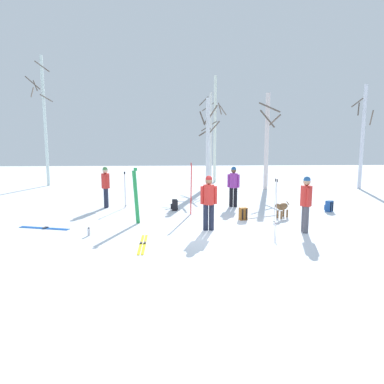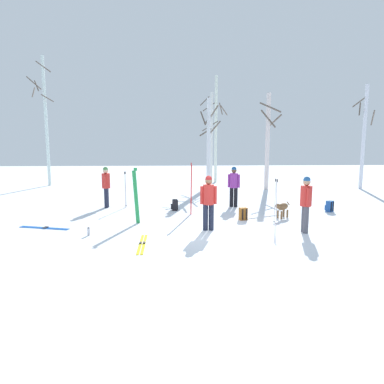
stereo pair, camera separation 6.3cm
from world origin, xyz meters
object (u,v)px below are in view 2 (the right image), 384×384
(backpack_1, at_px, (243,214))
(birch_tree_0, at_px, (45,119))
(backpack_2, at_px, (175,205))
(ski_pair_planted_0, at_px, (191,189))
(birch_tree_3, at_px, (216,129))
(person_1, at_px, (234,184))
(person_0, at_px, (306,201))
(water_bottle_0, at_px, (89,232))
(person_2, at_px, (208,199))
(ski_pair_lying_0, at_px, (44,228))
(birch_tree_2, at_px, (211,138))
(dog, at_px, (282,207))
(ski_poles_0, at_px, (276,200))
(birch_tree_4, at_px, (268,140))
(birch_tree_5, at_px, (364,136))
(backpack_0, at_px, (330,206))
(person_3, at_px, (106,184))
(birch_tree_1, at_px, (209,142))
(ski_pair_lying_1, at_px, (142,244))
(ski_pair_planted_1, at_px, (136,196))
(ski_poles_1, at_px, (125,189))

(backpack_1, xyz_separation_m, birch_tree_0, (-10.44, 10.16, 3.92))
(backpack_2, bearing_deg, ski_pair_planted_0, -52.88)
(birch_tree_3, bearing_deg, person_1, -91.51)
(person_0, bearing_deg, backpack_1, 131.51)
(water_bottle_0, bearing_deg, person_2, 7.42)
(ski_pair_lying_0, height_order, birch_tree_2, birch_tree_2)
(dog, relative_size, ski_poles_0, 0.46)
(birch_tree_3, distance_m, birch_tree_4, 4.58)
(person_2, relative_size, birch_tree_5, 0.29)
(ski_poles_0, relative_size, backpack_0, 3.49)
(person_3, relative_size, birch_tree_1, 0.33)
(ski_pair_lying_1, xyz_separation_m, birch_tree_5, (11.76, 10.60, 3.08))
(backpack_0, distance_m, birch_tree_0, 17.15)
(birch_tree_5, bearing_deg, backpack_1, -137.38)
(person_0, distance_m, ski_pair_lying_1, 5.04)
(ski_pair_planted_1, relative_size, ski_poles_1, 1.25)
(water_bottle_0, distance_m, birch_tree_0, 13.79)
(person_3, bearing_deg, ski_pair_lying_1, -69.31)
(ski_pair_planted_1, relative_size, birch_tree_5, 0.32)
(person_0, bearing_deg, person_2, 172.32)
(birch_tree_2, height_order, birch_tree_5, birch_tree_5)
(birch_tree_0, bearing_deg, backpack_2, -46.18)
(ski_poles_0, distance_m, birch_tree_2, 10.83)
(birch_tree_2, xyz_separation_m, birch_tree_3, (0.48, 1.65, 0.61))
(backpack_2, xyz_separation_m, birch_tree_2, (2.25, 8.02, 2.78))
(ski_poles_0, relative_size, backpack_1, 3.49)
(person_0, height_order, ski_poles_0, person_0)
(ski_poles_1, relative_size, birch_tree_2, 0.26)
(water_bottle_0, bearing_deg, backpack_0, 19.79)
(ski_pair_lying_0, height_order, backpack_1, backpack_1)
(ski_poles_0, bearing_deg, birch_tree_1, 98.90)
(person_2, height_order, birch_tree_4, birch_tree_4)
(ski_pair_lying_0, height_order, backpack_0, backpack_0)
(ski_pair_lying_0, bearing_deg, ski_pair_planted_0, 21.46)
(person_3, xyz_separation_m, dog, (6.77, -2.32, -0.59))
(birch_tree_2, height_order, birch_tree_4, birch_tree_2)
(person_3, bearing_deg, ski_poles_0, -27.78)
(person_2, xyz_separation_m, ski_pair_lying_0, (-5.23, 0.46, -0.97))
(birch_tree_1, bearing_deg, backpack_0, -59.41)
(birch_tree_4, bearing_deg, birch_tree_0, 169.79)
(birch_tree_2, bearing_deg, birch_tree_3, 73.78)
(ski_pair_lying_0, height_order, backpack_2, backpack_2)
(ski_pair_planted_0, relative_size, backpack_2, 4.49)
(person_2, distance_m, backpack_1, 2.07)
(person_3, distance_m, dog, 7.18)
(dog, xyz_separation_m, ski_pair_lying_0, (-8.06, -1.15, -0.38))
(person_1, distance_m, birch_tree_0, 13.39)
(ski_pair_lying_1, bearing_deg, birch_tree_3, 75.92)
(dog, height_order, water_bottle_0, dog)
(birch_tree_2, height_order, birch_tree_3, birch_tree_3)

